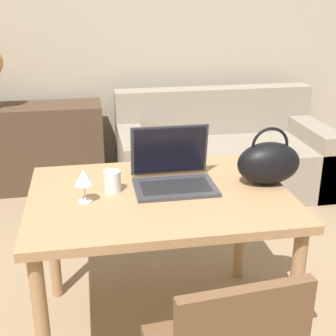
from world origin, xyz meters
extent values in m
cube|color=#BCB29E|center=(0.00, 2.88, 1.35)|extent=(10.00, 0.06, 2.70)
cube|color=#A87F56|center=(-0.05, 0.58, 0.74)|extent=(1.19, 0.86, 0.04)
cylinder|color=#A87F56|center=(-0.58, 0.21, 0.36)|extent=(0.06, 0.06, 0.72)
cylinder|color=#A87F56|center=(0.49, 0.21, 0.36)|extent=(0.06, 0.06, 0.72)
cylinder|color=#A87F56|center=(-0.58, 0.95, 0.36)|extent=(0.06, 0.06, 0.72)
cylinder|color=#A87F56|center=(0.49, 0.95, 0.36)|extent=(0.06, 0.06, 0.72)
cube|color=gray|center=(0.75, 2.22, 0.21)|extent=(1.74, 0.90, 0.42)
cube|color=gray|center=(0.75, 2.56, 0.62)|extent=(1.74, 0.20, 0.40)
cube|color=gray|center=(-0.02, 2.22, 0.28)|extent=(0.20, 0.90, 0.56)
cube|color=gray|center=(1.52, 2.22, 0.28)|extent=(0.20, 0.90, 0.56)
cube|color=#4C3828|center=(-0.91, 2.55, 0.37)|extent=(1.36, 0.40, 0.73)
cube|color=#38383D|center=(0.03, 0.61, 0.77)|extent=(0.38, 0.26, 0.02)
cube|color=black|center=(0.03, 0.61, 0.78)|extent=(0.32, 0.17, 0.00)
cube|color=#38383D|center=(0.03, 0.77, 0.90)|extent=(0.38, 0.04, 0.25)
cube|color=black|center=(0.03, 0.76, 0.90)|extent=(0.35, 0.04, 0.23)
cylinder|color=silver|center=(-0.26, 0.64, 0.81)|extent=(0.08, 0.08, 0.10)
cylinder|color=silver|center=(-0.39, 0.55, 0.76)|extent=(0.06, 0.06, 0.01)
cylinder|color=silver|center=(-0.39, 0.55, 0.81)|extent=(0.01, 0.01, 0.08)
cone|color=silver|center=(-0.39, 0.55, 0.88)|extent=(0.08, 0.08, 0.07)
ellipsoid|color=black|center=(0.48, 0.61, 0.86)|extent=(0.31, 0.18, 0.20)
torus|color=black|center=(0.48, 0.61, 0.95)|extent=(0.18, 0.01, 0.18)
camera|label=1|loc=(-0.35, -1.36, 1.65)|focal=50.00mm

